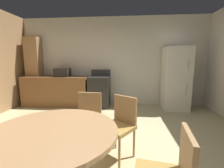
{
  "coord_description": "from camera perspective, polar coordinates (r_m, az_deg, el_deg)",
  "views": [
    {
      "loc": [
        0.42,
        -2.03,
        1.37
      ],
      "look_at": [
        0.13,
        1.18,
        0.88
      ],
      "focal_mm": 24.4,
      "sensor_mm": 36.0,
      "label": 1
    }
  ],
  "objects": [
    {
      "name": "dining_table",
      "position": [
        1.59,
        -21.11,
        -20.83
      ],
      "size": [
        1.18,
        1.18,
        0.76
      ],
      "color": "#9E754C",
      "rests_on": "ground"
    },
    {
      "name": "chair_north",
      "position": [
        2.47,
        -9.02,
        -12.1
      ],
      "size": [
        0.43,
        0.43,
        0.87
      ],
      "rotation": [
        0.0,
        0.0,
        4.65
      ],
      "color": "#9E754C",
      "rests_on": "ground"
    },
    {
      "name": "microwave",
      "position": [
        4.86,
        -18.13,
        4.16
      ],
      "size": [
        0.44,
        0.32,
        0.26
      ],
      "primitive_type": "cube",
      "color": "black",
      "rests_on": "kitchen_counter"
    },
    {
      "name": "wall_back",
      "position": [
        4.87,
        0.2,
        8.37
      ],
      "size": [
        6.0,
        0.12,
        2.7
      ],
      "primitive_type": "cube",
      "color": "beige",
      "rests_on": "ground"
    },
    {
      "name": "pantry_column",
      "position": [
        5.47,
        -26.93,
        4.32
      ],
      "size": [
        0.44,
        0.36,
        2.1
      ],
      "primitive_type": "cube",
      "color": "#9E754C",
      "rests_on": "ground"
    },
    {
      "name": "refrigerator",
      "position": [
        4.64,
        22.69,
        1.88
      ],
      "size": [
        0.68,
        0.68,
        1.76
      ],
      "color": "silver",
      "rests_on": "ground"
    },
    {
      "name": "kitchen_counter",
      "position": [
        5.02,
        -20.02,
        -2.49
      ],
      "size": [
        1.99,
        0.6,
        0.9
      ],
      "primitive_type": "cube",
      "color": "brown",
      "rests_on": "ground"
    },
    {
      "name": "ground_plane",
      "position": [
        2.49,
        -6.05,
        -24.88
      ],
      "size": [
        14.0,
        14.0,
        0.0
      ],
      "primitive_type": "plane",
      "color": "tan"
    },
    {
      "name": "chair_northeast",
      "position": [
        2.23,
        3.12,
        -14.33
      ],
      "size": [
        0.56,
        0.56,
        0.87
      ],
      "rotation": [
        0.0,
        0.0,
        4.09
      ],
      "color": "#9E754C",
      "rests_on": "ground"
    },
    {
      "name": "oven_range",
      "position": [
        4.61,
        -4.69,
        -2.72
      ],
      "size": [
        0.6,
        0.6,
        1.1
      ],
      "color": "black",
      "rests_on": "ground"
    }
  ]
}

